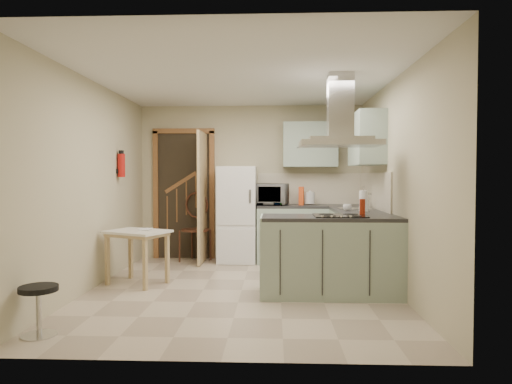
{
  "coord_description": "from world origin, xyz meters",
  "views": [
    {
      "loc": [
        0.39,
        -5.36,
        1.35
      ],
      "look_at": [
        0.15,
        0.45,
        1.15
      ],
      "focal_mm": 32.0,
      "sensor_mm": 36.0,
      "label": 1
    }
  ],
  "objects_px": {
    "fridge": "(237,214)",
    "bentwood_chair": "(195,230)",
    "extractor_hood": "(340,143)",
    "stool": "(39,311)",
    "peninsula": "(330,256)",
    "drop_leaf_table": "(138,257)",
    "microwave": "(268,194)"
  },
  "relations": [
    {
      "from": "bentwood_chair",
      "to": "stool",
      "type": "distance_m",
      "value": 3.51
    },
    {
      "from": "extractor_hood",
      "to": "fridge",
      "type": "bearing_deg",
      "value": 123.79
    },
    {
      "from": "peninsula",
      "to": "microwave",
      "type": "distance_m",
      "value": 2.18
    },
    {
      "from": "extractor_hood",
      "to": "microwave",
      "type": "bearing_deg",
      "value": 113.3
    },
    {
      "from": "drop_leaf_table",
      "to": "stool",
      "type": "distance_m",
      "value": 1.89
    },
    {
      "from": "bentwood_chair",
      "to": "microwave",
      "type": "bearing_deg",
      "value": 21.23
    },
    {
      "from": "fridge",
      "to": "bentwood_chair",
      "type": "relative_size",
      "value": 1.51
    },
    {
      "from": "fridge",
      "to": "peninsula",
      "type": "xyz_separation_m",
      "value": [
        1.22,
        -1.98,
        -0.3
      ]
    },
    {
      "from": "peninsula",
      "to": "microwave",
      "type": "relative_size",
      "value": 2.57
    },
    {
      "from": "bentwood_chair",
      "to": "drop_leaf_table",
      "type": "bearing_deg",
      "value": -83.31
    },
    {
      "from": "microwave",
      "to": "peninsula",
      "type": "bearing_deg",
      "value": -58.81
    },
    {
      "from": "bentwood_chair",
      "to": "fridge",
      "type": "bearing_deg",
      "value": 22.51
    },
    {
      "from": "extractor_hood",
      "to": "drop_leaf_table",
      "type": "bearing_deg",
      "value": 170.1
    },
    {
      "from": "extractor_hood",
      "to": "stool",
      "type": "relative_size",
      "value": 2.1
    },
    {
      "from": "bentwood_chair",
      "to": "stool",
      "type": "height_order",
      "value": "bentwood_chair"
    },
    {
      "from": "extractor_hood",
      "to": "stool",
      "type": "distance_m",
      "value": 3.43
    },
    {
      "from": "fridge",
      "to": "drop_leaf_table",
      "type": "height_order",
      "value": "fridge"
    },
    {
      "from": "drop_leaf_table",
      "to": "microwave",
      "type": "relative_size",
      "value": 1.19
    },
    {
      "from": "extractor_hood",
      "to": "microwave",
      "type": "xyz_separation_m",
      "value": [
        -0.84,
        1.95,
        -0.65
      ]
    },
    {
      "from": "drop_leaf_table",
      "to": "stool",
      "type": "bearing_deg",
      "value": -74.2
    },
    {
      "from": "bentwood_chair",
      "to": "extractor_hood",
      "type": "bearing_deg",
      "value": -21.9
    },
    {
      "from": "fridge",
      "to": "stool",
      "type": "xyz_separation_m",
      "value": [
        -1.41,
        -3.42,
        -0.54
      ]
    },
    {
      "from": "peninsula",
      "to": "bentwood_chair",
      "type": "bearing_deg",
      "value": 133.67
    },
    {
      "from": "fridge",
      "to": "stool",
      "type": "height_order",
      "value": "fridge"
    },
    {
      "from": "peninsula",
      "to": "microwave",
      "type": "height_order",
      "value": "microwave"
    },
    {
      "from": "fridge",
      "to": "microwave",
      "type": "distance_m",
      "value": 0.58
    },
    {
      "from": "peninsula",
      "to": "bentwood_chair",
      "type": "relative_size",
      "value": 1.56
    },
    {
      "from": "bentwood_chair",
      "to": "peninsula",
      "type": "bearing_deg",
      "value": -23.37
    },
    {
      "from": "microwave",
      "to": "fridge",
      "type": "bearing_deg",
      "value": -173.06
    },
    {
      "from": "fridge",
      "to": "peninsula",
      "type": "distance_m",
      "value": 2.35
    },
    {
      "from": "fridge",
      "to": "bentwood_chair",
      "type": "bearing_deg",
      "value": 179.55
    },
    {
      "from": "stool",
      "to": "microwave",
      "type": "distance_m",
      "value": 3.97
    }
  ]
}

